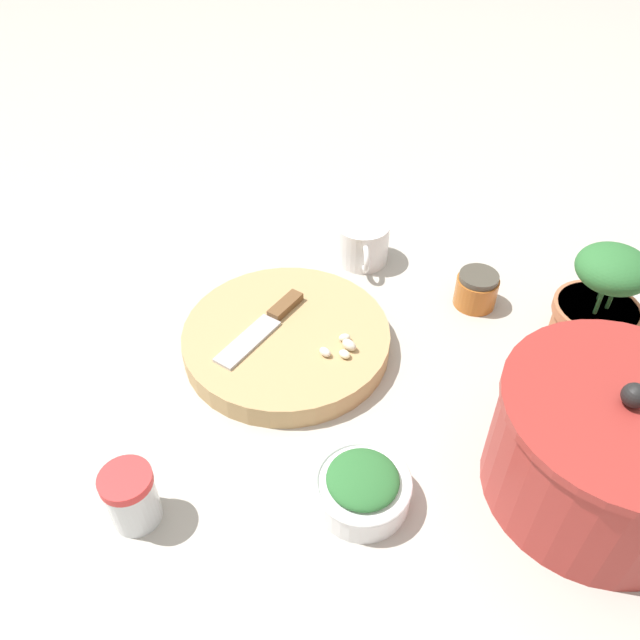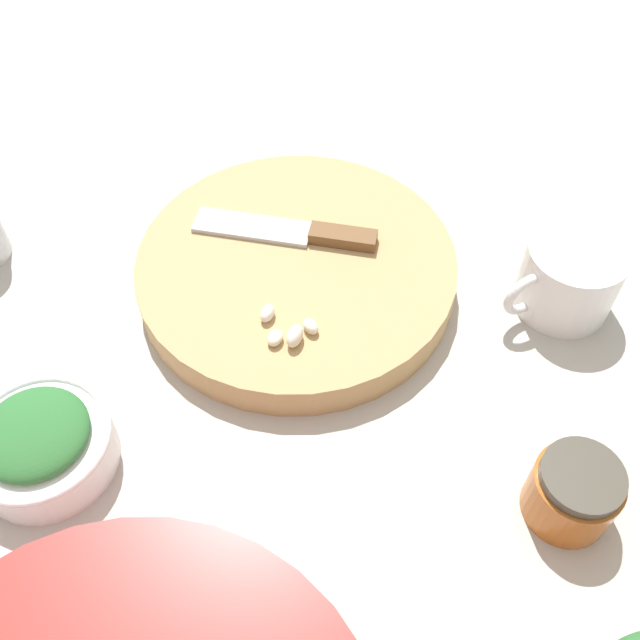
% 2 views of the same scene
% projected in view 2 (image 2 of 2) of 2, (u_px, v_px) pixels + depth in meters
% --- Properties ---
extents(ground_plane, '(5.00, 5.00, 0.00)m').
position_uv_depth(ground_plane, '(280.00, 373.00, 0.66)').
color(ground_plane, '#B2ADA3').
extents(cutting_board, '(0.32, 0.32, 0.04)m').
position_uv_depth(cutting_board, '(298.00, 271.00, 0.72)').
color(cutting_board, tan).
rests_on(cutting_board, ground_plane).
extents(chef_knife, '(0.19, 0.08, 0.01)m').
position_uv_depth(chef_knife, '(298.00, 232.00, 0.72)').
color(chef_knife, brown).
rests_on(chef_knife, cutting_board).
extents(garlic_cloves, '(0.06, 0.05, 0.02)m').
position_uv_depth(garlic_cloves, '(290.00, 329.00, 0.64)').
color(garlic_cloves, silver).
rests_on(garlic_cloves, cutting_board).
extents(herb_bowl, '(0.12, 0.12, 0.06)m').
position_uv_depth(herb_bowl, '(43.00, 444.00, 0.58)').
color(herb_bowl, white).
rests_on(herb_bowl, ground_plane).
extents(coffee_mug, '(0.12, 0.09, 0.07)m').
position_uv_depth(coffee_mug, '(569.00, 278.00, 0.68)').
color(coffee_mug, white).
rests_on(coffee_mug, ground_plane).
extents(honey_jar, '(0.07, 0.07, 0.06)m').
position_uv_depth(honey_jar, '(575.00, 492.00, 0.56)').
color(honey_jar, '#B26023').
rests_on(honey_jar, ground_plane).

